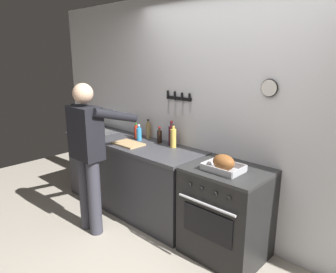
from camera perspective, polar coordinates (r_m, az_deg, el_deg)
wall_back at (r=3.29m, az=11.54°, el=3.28°), size 6.00×0.13×2.60m
counter_block at (r=4.04m, az=-6.73°, el=-6.88°), size 2.03×0.65×0.90m
stove at (r=3.17m, az=10.61°, el=-13.49°), size 0.76×0.67×0.90m
person_cook at (r=3.45m, az=-14.34°, el=-2.32°), size 0.51×0.63×1.66m
roasting_pan at (r=2.90m, az=10.12°, el=-4.99°), size 0.35×0.26×0.16m
cutting_board at (r=3.74m, az=-7.27°, el=-1.33°), size 0.36×0.24×0.02m
bottle_wine_red at (r=3.65m, az=0.64°, el=0.25°), size 0.07×0.07×0.29m
bottle_soy_sauce at (r=3.78m, az=-1.57°, el=0.07°), size 0.06×0.06×0.20m
bottle_dish_soap at (r=3.90m, az=-5.34°, el=0.49°), size 0.07×0.07×0.20m
bottle_hot_sauce at (r=4.01m, az=-5.86°, el=0.84°), size 0.05×0.05×0.19m
bottle_vinegar at (r=3.98m, az=-3.64°, el=1.11°), size 0.06×0.06×0.25m
bottle_cooking_oil at (r=3.57m, az=0.96°, el=-0.22°), size 0.07×0.07×0.28m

